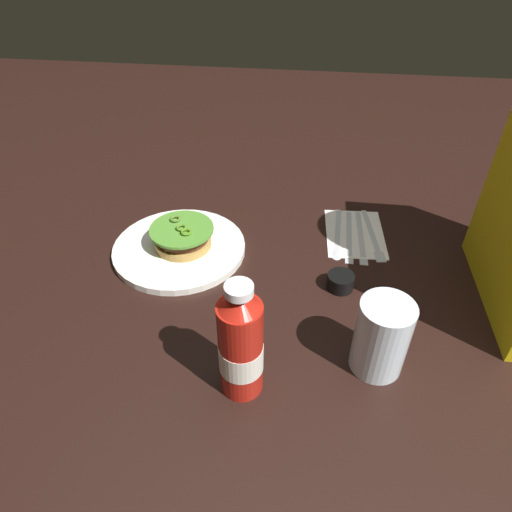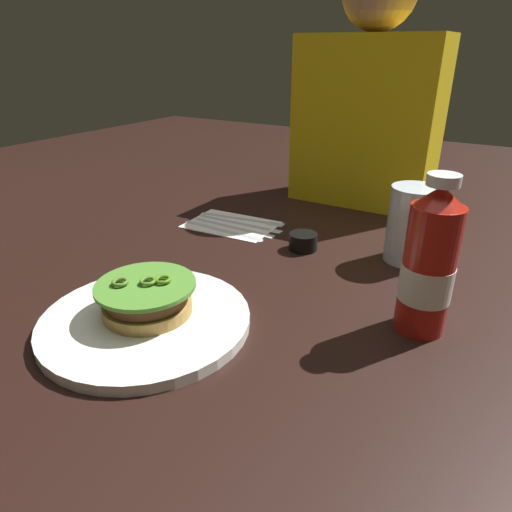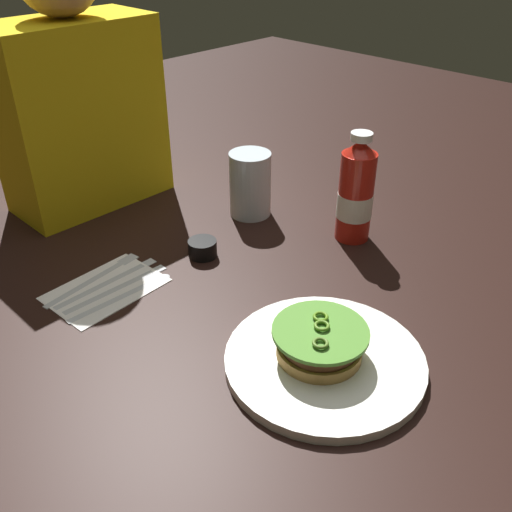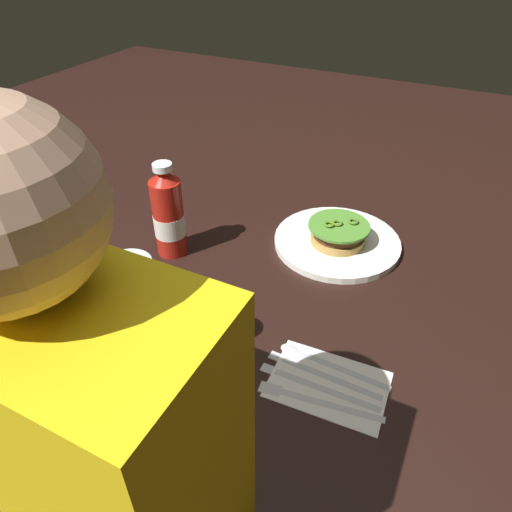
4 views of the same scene
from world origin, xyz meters
The scene contains 12 objects.
ground_plane centered at (0.00, 0.00, 0.00)m, with size 3.00×3.00×0.00m, color black.
dinner_plate centered at (-0.15, -0.14, 0.01)m, with size 0.29×0.29×0.02m, color white.
burger_sandwich centered at (-0.16, -0.13, 0.04)m, with size 0.14×0.14×0.05m.
ketchup_bottle centered at (0.17, 0.05, 0.10)m, with size 0.07×0.07×0.22m.
water_glass centered at (0.10, 0.26, 0.07)m, with size 0.09×0.09×0.14m, color silver.
condiment_cup centered at (-0.08, 0.21, 0.02)m, with size 0.05×0.05×0.03m, color black.
napkin centered at (-0.27, 0.25, 0.00)m, with size 0.19×0.13×0.00m, color white.
spoon_utensil centered at (-0.24, 0.21, 0.00)m, with size 0.20×0.03×0.00m.
steak_knife centered at (-0.25, 0.23, 0.00)m, with size 0.20×0.02×0.00m.
butter_knife centered at (-0.25, 0.26, 0.00)m, with size 0.21×0.02×0.00m.
fork_utensil centered at (-0.26, 0.29, 0.00)m, with size 0.20×0.05×0.00m.
diner_person centered at (-0.09, 0.57, 0.24)m, with size 0.33×0.17×0.54m.
Camera 2 is at (0.25, -0.52, 0.36)m, focal length 31.95 mm.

